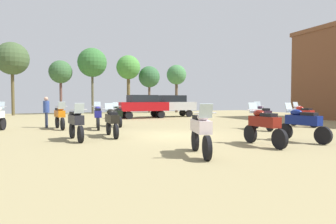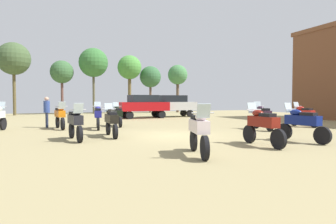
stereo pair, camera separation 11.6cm
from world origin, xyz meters
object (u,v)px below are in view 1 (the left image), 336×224
Objects in this scene: motorcycle_10 at (302,123)px; person_2 at (46,110)px; motorcycle_12 at (264,125)px; tree_1 at (92,63)px; motorcycle_6 at (98,116)px; tree_2 at (149,77)px; tree_3 at (128,68)px; car_1 at (172,104)px; motorcycle_3 at (60,116)px; tree_6 at (176,75)px; tree_7 at (61,72)px; motorcycle_1 at (117,114)px; motorcycle_13 at (112,120)px; car_2 at (142,105)px; motorcycle_7 at (303,115)px; motorcycle_8 at (76,122)px; motorcycle_5 at (201,130)px; motorcycle_4 at (262,116)px; tree_4 at (12,59)px.

person_2 reaches higher than motorcycle_10.
motorcycle_12 is at bearing 29.65° from person_2.
tree_1 is at bearing 158.11° from person_2.
tree_2 is at bearing 70.70° from motorcycle_6.
car_1 is at bearing -78.30° from tree_3.
motorcycle_3 is 18.57m from tree_1.
tree_6 is 1.01× the size of tree_7.
person_2 is 0.31× the size of tree_2.
motorcycle_1 is 1.02× the size of motorcycle_13.
tree_3 reaches higher than car_2.
person_2 is at bearing -94.63° from tree_7.
person_2 is 20.48m from tree_2.
motorcycle_1 is 0.40× the size of tree_2.
motorcycle_7 is 0.36× the size of tree_7.
car_1 is at bearing -44.06° from tree_7.
tree_6 is (13.85, 22.26, 3.91)m from motorcycle_8.
motorcycle_6 is at bearing -115.88° from tree_2.
car_1 and car_2 have the same top height.
motorcycle_5 is at bearing 101.04° from motorcycle_3.
tree_2 reaches higher than motorcycle_7.
motorcycle_8 reaches higher than motorcycle_7.
person_2 is at bearing 150.59° from motorcycle_6.
motorcycle_12 is 1.01× the size of motorcycle_13.
tree_2 is (-2.63, 21.47, 3.65)m from motorcycle_7.
tree_1 is (-9.50, 21.13, 5.05)m from motorcycle_7.
tree_6 is at bearing -96.97° from motorcycle_5.
motorcycle_5 is 0.96× the size of motorcycle_6.
tree_6 reaches higher than motorcycle_13.
motorcycle_5 is 9.04m from motorcycle_6.
tree_7 reaches higher than motorcycle_6.
tree_3 is at bearing 108.89° from motorcycle_4.
motorcycle_1 is at bearing -81.06° from tree_7.
car_1 is at bearing -115.88° from tree_6.
person_2 is at bearing 126.43° from motorcycle_12.
motorcycle_7 is 13.02m from car_2.
motorcycle_4 is 0.39× the size of tree_7.
motorcycle_10 is 16.15m from car_2.
motorcycle_4 reaches higher than motorcycle_1.
tree_3 reaches higher than tree_7.
tree_7 is at bearing 45.44° from car_1.
motorcycle_5 reaches higher than motorcycle_13.
motorcycle_1 is 7.85m from car_2.
tree_2 is 0.96× the size of tree_6.
motorcycle_7 is 0.31× the size of tree_3.
car_2 is at bearing -97.18° from tree_3.
tree_7 is at bearing -68.97° from motorcycle_5.
motorcycle_4 is 1.02× the size of motorcycle_12.
tree_4 is (-14.04, 21.01, 4.97)m from motorcycle_4.
motorcycle_1 is 3.34m from motorcycle_3.
motorcycle_1 is 1.05× the size of motorcycle_8.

